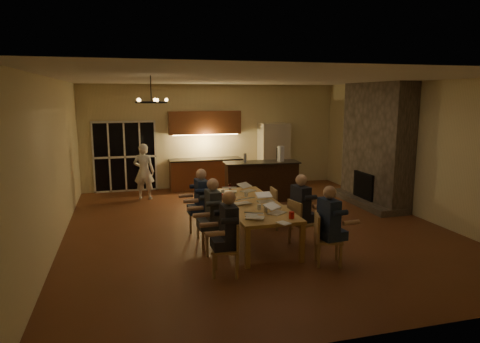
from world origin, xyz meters
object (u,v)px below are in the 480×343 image
laptop_c (242,198)px  laptop_e (229,187)px  laptop_f (248,186)px  laptop_d (266,196)px  person_left_mid (213,215)px  plate_far (262,194)px  redcup_mid (224,197)px  plate_near (274,208)px  mug_back (223,192)px  can_cola (230,187)px  redcup_near (292,215)px  person_left_far (202,201)px  chair_left_mid (215,229)px  chair_right_near (328,239)px  standing_person (144,172)px  can_right (267,195)px  bar_island (261,181)px  chair_left_far (202,214)px  dining_table (251,221)px  chair_left_near (226,248)px  person_right_near (328,226)px  chandelier (151,102)px  person_left_near (229,233)px  chair_right_far (282,208)px  person_right_mid (300,209)px  bar_bottle (245,158)px  chair_right_mid (303,222)px  laptop_b (277,207)px  can_silver (266,209)px  bar_blender (281,154)px  plate_left (252,216)px  mug_front (259,207)px  mug_mid (246,194)px  laptop_a (255,212)px

laptop_c → laptop_e: bearing=-105.3°
laptop_f → laptop_d: bearing=-118.7°
person_left_mid → plate_far: person_left_mid is taller
redcup_mid → plate_near: redcup_mid is taller
mug_back → can_cola: bearing=58.7°
redcup_near → person_left_far: bearing=124.2°
chair_left_mid → can_cola: (0.77, 1.89, 0.37)m
chair_right_near → redcup_mid: size_ratio=7.42×
standing_person → can_right: standing_person is taller
person_left_mid → standing_person: standing_person is taller
bar_island → chair_left_far: 3.26m
dining_table → chair_left_near: bearing=-119.8°
person_left_far → redcup_mid: (0.43, -0.20, 0.12)m
chair_right_near → person_left_far: size_ratio=0.64×
person_left_far → laptop_d: size_ratio=4.31×
person_right_near → chandelier: 3.69m
person_left_near → plate_near: 1.57m
redcup_mid → chandelier: bearing=-151.4°
chair_right_far → plate_far: (-0.43, 0.14, 0.31)m
person_right_mid → laptop_f: 1.67m
person_left_near → laptop_c: person_left_near is taller
person_right_mid → mug_back: (-1.22, 1.39, 0.11)m
person_left_far → chandelier: size_ratio=2.53×
person_left_mid → plate_far: 1.74m
person_right_mid → bar_bottle: size_ratio=5.75×
chair_right_mid → laptop_d: (-0.57, 0.59, 0.42)m
chair_left_mid → laptop_b: laptop_b is taller
chair_left_far → can_silver: (0.96, -1.28, 0.37)m
person_left_mid → laptop_f: 1.87m
chair_right_near → plate_far: 2.34m
chair_right_far → standing_person: 4.46m
laptop_e → plate_near: bearing=122.3°
person_left_mid → bar_blender: size_ratio=3.26×
can_silver → plate_left: can_silver is taller
person_left_mid → mug_front: 0.88m
can_cola → bar_bottle: 1.97m
plate_left → mug_mid: bearing=77.7°
laptop_a → plate_left: laptop_a is taller
standing_person → person_right_mid: bearing=137.2°
plate_far → laptop_a: bearing=-111.8°
laptop_c → redcup_near: (0.55, -1.22, -0.05)m
chandelier → mug_back: 2.78m
person_right_mid → redcup_near: 0.88m
person_left_near → person_right_near: same height
chair_left_mid → laptop_f: bearing=143.5°
laptop_c → redcup_near: bearing=99.1°
person_left_mid → plate_near: size_ratio=5.52×
mug_back → can_silver: can_silver is taller
bar_island → chair_left_mid: (-2.07, -3.59, -0.10)m
chair_right_mid → bar_blender: 3.73m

